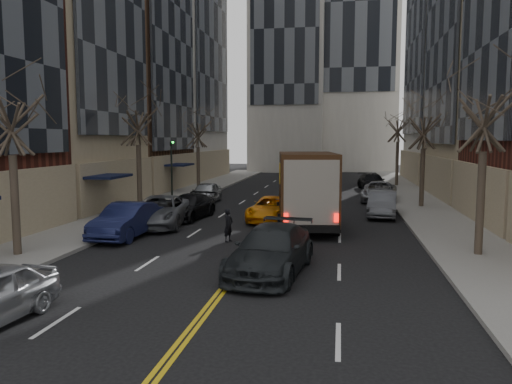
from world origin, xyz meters
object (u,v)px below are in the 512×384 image
at_px(ups_truck, 306,191).
at_px(taxi, 271,209).
at_px(observer_sedan, 271,250).
at_px(pedestrian, 228,225).

height_order(ups_truck, taxi, ups_truck).
height_order(ups_truck, observer_sedan, ups_truck).
bearing_deg(taxi, pedestrian, -97.42).
bearing_deg(ups_truck, taxi, 126.04).
relative_size(ups_truck, taxi, 1.53).
bearing_deg(taxi, ups_truck, -43.02).
xyz_separation_m(ups_truck, pedestrian, (-3.19, -3.83, -1.21)).
relative_size(ups_truck, pedestrian, 4.96).
bearing_deg(observer_sedan, taxi, 104.58).
distance_m(observer_sedan, taxi, 11.01).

